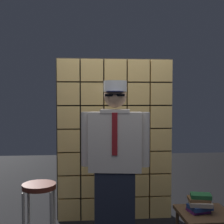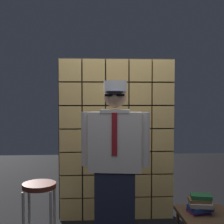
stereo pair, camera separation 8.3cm
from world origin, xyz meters
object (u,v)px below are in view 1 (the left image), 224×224
at_px(bar_stool, 39,203).
at_px(side_table, 205,218).
at_px(coffee_mug, 200,208).
at_px(book_stack, 200,203).
at_px(standing_person, 115,164).

bearing_deg(bar_stool, side_table, -4.07).
bearing_deg(coffee_mug, book_stack, 81.93).
bearing_deg(coffee_mug, side_table, 11.93).
xyz_separation_m(book_stack, coffee_mug, (-0.00, -0.02, -0.05)).
relative_size(side_table, coffee_mug, 4.13).
height_order(standing_person, book_stack, standing_person).
bearing_deg(side_table, standing_person, 166.25).
distance_m(bar_stool, coffee_mug, 1.63).
xyz_separation_m(side_table, book_stack, (-0.05, 0.01, 0.16)).
height_order(standing_person, side_table, standing_person).
relative_size(standing_person, book_stack, 7.29).
xyz_separation_m(standing_person, coffee_mug, (0.85, -0.23, -0.42)).
relative_size(standing_person, coffee_mug, 14.54).
distance_m(bar_stool, book_stack, 1.63).
distance_m(bar_stool, side_table, 1.70).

